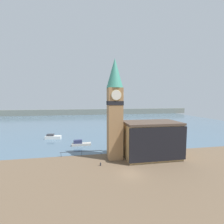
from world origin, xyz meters
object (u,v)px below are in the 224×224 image
object	(u,v)px
clock_tower	(115,106)
pier_building	(151,139)
boat_near	(80,143)
mooring_bollard_near	(101,164)
boat_far	(53,137)

from	to	relation	value
clock_tower	pier_building	xyz separation A→B (m)	(8.61, -1.13, -7.96)
pier_building	boat_near	bearing A→B (deg)	144.36
boat_near	mooring_bollard_near	size ratio (longest dim) A/B	8.44
clock_tower	boat_far	world-z (taller)	clock_tower
boat_far	mooring_bollard_near	bearing A→B (deg)	-53.37
pier_building	mooring_bollard_near	world-z (taller)	pier_building
boat_far	mooring_bollard_near	size ratio (longest dim) A/B	8.02
boat_far	clock_tower	bearing A→B (deg)	-42.60
pier_building	boat_far	distance (m)	34.53
pier_building	clock_tower	bearing A→B (deg)	172.50
boat_near	boat_far	distance (m)	13.57
boat_near	boat_far	size ratio (longest dim) A/B	1.05
clock_tower	mooring_bollard_near	distance (m)	12.99
pier_building	mooring_bollard_near	size ratio (longest dim) A/B	19.29
pier_building	boat_near	xyz separation A→B (m)	(-16.95, 12.15, -3.67)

